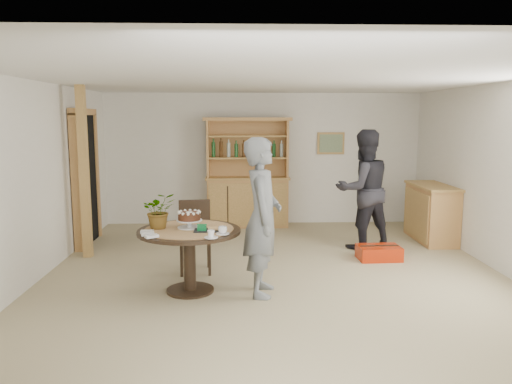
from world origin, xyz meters
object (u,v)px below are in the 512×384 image
(dining_table, at_px, (189,242))
(red_suitcase, at_px, (379,253))
(teen_boy, at_px, (262,217))
(dining_chair, at_px, (195,231))
(adult_person, at_px, (363,189))
(sideboard, at_px, (431,213))
(hutch, at_px, (248,190))

(dining_table, bearing_deg, red_suitcase, 25.60)
(teen_boy, distance_m, red_suitcase, 2.36)
(dining_chair, bearing_deg, adult_person, 17.77)
(dining_table, height_order, adult_person, adult_person)
(teen_boy, bearing_deg, dining_chair, 48.10)
(adult_person, relative_size, red_suitcase, 3.02)
(dining_chair, relative_size, adult_person, 0.51)
(sideboard, relative_size, teen_boy, 0.69)
(hutch, height_order, sideboard, hutch)
(hutch, bearing_deg, sideboard, -22.21)
(hutch, xyz_separation_m, dining_chair, (-0.75, -2.76, -0.15))
(dining_table, xyz_separation_m, dining_chair, (-0.01, 0.83, -0.07))
(adult_person, xyz_separation_m, red_suitcase, (0.09, -0.67, -0.83))
(teen_boy, xyz_separation_m, red_suitcase, (1.76, 1.35, -0.81))
(dining_table, relative_size, red_suitcase, 1.95)
(dining_table, relative_size, adult_person, 0.64)
(hutch, relative_size, dining_chair, 2.16)
(dining_table, bearing_deg, teen_boy, -6.71)
(adult_person, bearing_deg, dining_table, 22.28)
(dining_table, bearing_deg, dining_chair, 90.54)
(dining_chair, bearing_deg, sideboard, 16.25)
(hutch, bearing_deg, red_suitcase, -51.54)
(hutch, xyz_separation_m, red_suitcase, (1.86, -2.34, -0.59))
(dining_chair, xyz_separation_m, teen_boy, (0.86, -0.93, 0.38))
(hutch, bearing_deg, dining_chair, -105.26)
(adult_person, bearing_deg, teen_boy, 35.40)
(hutch, bearing_deg, teen_boy, -88.38)
(sideboard, height_order, red_suitcase, sideboard)
(sideboard, distance_m, dining_table, 4.46)
(dining_chair, xyz_separation_m, adult_person, (2.53, 1.09, 0.40))
(dining_table, height_order, teen_boy, teen_boy)
(sideboard, bearing_deg, dining_chair, -158.15)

